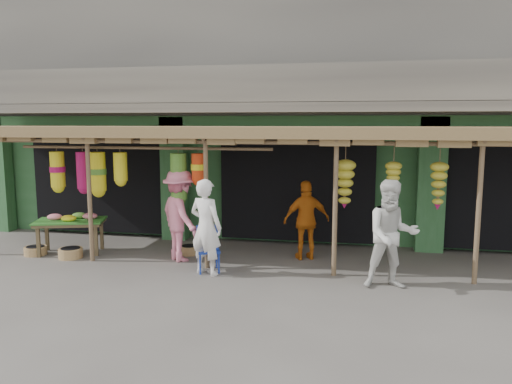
% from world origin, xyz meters
% --- Properties ---
extents(ground, '(80.00, 80.00, 0.00)m').
position_xyz_m(ground, '(0.00, 0.00, 0.00)').
color(ground, '#514C47').
rests_on(ground, ground).
extents(building, '(16.40, 6.80, 7.00)m').
position_xyz_m(building, '(-0.00, 4.87, 3.37)').
color(building, gray).
rests_on(building, ground).
extents(awning, '(14.00, 2.70, 2.79)m').
position_xyz_m(awning, '(-0.15, 0.80, 2.58)').
color(awning, brown).
rests_on(awning, ground).
extents(flower_table, '(1.64, 1.25, 0.87)m').
position_xyz_m(flower_table, '(-4.77, 0.31, 0.70)').
color(flower_table, brown).
rests_on(flower_table, ground).
extents(blue_chair, '(0.55, 0.56, 0.88)m').
position_xyz_m(blue_chair, '(-1.43, -0.35, 0.49)').
color(blue_chair, '#1933A3').
rests_on(blue_chair, ground).
extents(basket_left, '(0.63, 0.63, 0.21)m').
position_xyz_m(basket_left, '(-4.57, -0.09, 0.10)').
color(basket_left, olive).
rests_on(basket_left, ground).
extents(basket_mid, '(0.61, 0.61, 0.18)m').
position_xyz_m(basket_mid, '(-5.47, -0.01, 0.09)').
color(basket_mid, olive).
rests_on(basket_mid, ground).
extents(basket_right, '(0.42, 0.42, 0.19)m').
position_xyz_m(basket_right, '(-2.19, 0.70, 0.09)').
color(basket_right, olive).
rests_on(basket_right, ground).
extents(person_front, '(0.77, 0.63, 1.83)m').
position_xyz_m(person_front, '(-1.39, -0.60, 0.92)').
color(person_front, white).
rests_on(person_front, ground).
extents(person_right, '(1.03, 0.86, 1.90)m').
position_xyz_m(person_right, '(2.00, -0.72, 0.95)').
color(person_right, silver).
rests_on(person_right, ground).
extents(person_vendor, '(1.06, 0.74, 1.67)m').
position_xyz_m(person_vendor, '(0.37, 0.83, 0.84)').
color(person_vendor, '#C45E12').
rests_on(person_vendor, ground).
extents(person_shopper, '(1.39, 1.38, 1.93)m').
position_xyz_m(person_shopper, '(-2.21, 0.22, 0.96)').
color(person_shopper, pink).
rests_on(person_shopper, ground).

